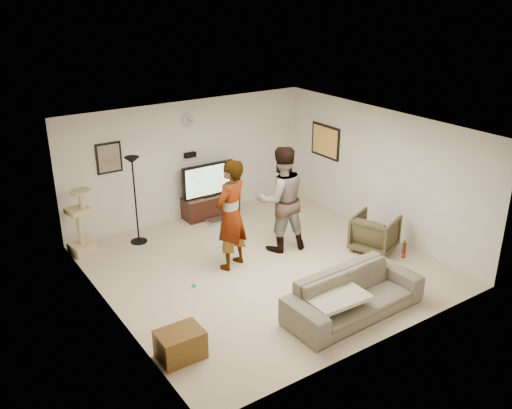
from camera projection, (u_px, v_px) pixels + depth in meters
floor at (264, 266)px, 9.77m from camera, size 5.50×5.50×0.02m
ceiling at (265, 128)px, 8.82m from camera, size 5.50×5.50×0.02m
wall_back at (189, 160)px, 11.40m from camera, size 5.50×0.04×2.50m
wall_front at (384, 264)px, 7.18m from camera, size 5.50×0.04×2.50m
wall_left at (108, 240)px, 7.86m from camera, size 0.04×5.50×2.50m
wall_right at (379, 172)px, 10.72m from camera, size 0.04×5.50×2.50m
wall_clock at (188, 121)px, 11.06m from camera, size 0.26×0.04×0.26m
wall_speaker at (190, 155)px, 11.31m from camera, size 0.25×0.10×0.10m
picture_back at (109, 158)px, 10.37m from camera, size 0.42×0.03×0.52m
picture_right at (325, 141)px, 11.84m from camera, size 0.03×0.78×0.62m
tv_stand at (209, 206)px, 11.75m from camera, size 1.13×0.45×0.47m
console_box at (216, 221)px, 11.49m from camera, size 0.40×0.30×0.07m
tv at (208, 180)px, 11.53m from camera, size 1.19×0.08×0.71m
tv_screen at (209, 180)px, 11.50m from camera, size 1.10×0.01×0.62m
floor_lamp at (135, 201)px, 10.33m from camera, size 0.32×0.32×1.72m
cat_tree at (79, 222)px, 9.97m from camera, size 0.48×0.48×1.26m
person_left at (231, 215)px, 9.38m from camera, size 0.85×0.71×1.98m
person_right at (281, 199)px, 10.03m from camera, size 1.12×0.95×2.00m
sofa at (354, 294)px, 8.23m from camera, size 2.26×0.95×0.65m
throw_blanket at (335, 296)px, 7.98m from camera, size 0.92×0.73×0.06m
beer_bottle at (404, 250)px, 8.60m from camera, size 0.06×0.06×0.25m
armchair at (375, 233)px, 10.20m from camera, size 0.99×0.98×0.70m
side_table at (180, 344)px, 7.30m from camera, size 0.61×0.46×0.40m
toy_ball at (194, 285)px, 9.06m from camera, size 0.07×0.07×0.07m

